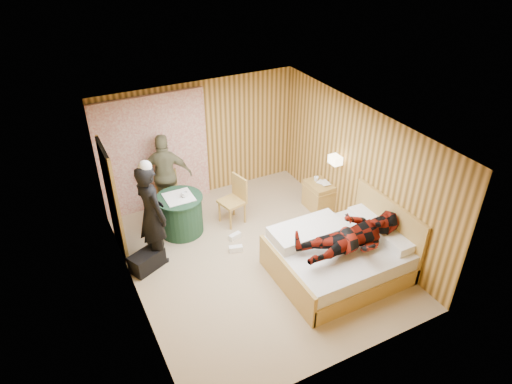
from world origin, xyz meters
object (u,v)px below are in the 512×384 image
woman_standing (152,214)px  man_at_table (166,175)px  wall_lamp (335,160)px  chair_near (235,196)px  bed (340,255)px  duffel_bag (147,260)px  round_table (181,214)px  nightstand (319,196)px  chair_far (169,190)px  man_on_bed (355,230)px

woman_standing → man_at_table: bearing=-42.6°
wall_lamp → chair_near: size_ratio=0.27×
wall_lamp → bed: (-0.80, -1.41, -0.96)m
wall_lamp → bed: size_ratio=0.12×
duffel_bag → woman_standing: size_ratio=0.31×
bed → man_at_table: bearing=123.4°
round_table → wall_lamp: bearing=-17.7°
nightstand → round_table: size_ratio=0.69×
wall_lamp → chair_near: (-1.74, 0.76, -0.74)m
nightstand → man_at_table: (-2.78, 1.27, 0.56)m
round_table → chair_far: bearing=89.5°
chair_near → nightstand: bearing=64.1°
bed → chair_far: bearing=123.7°
wall_lamp → man_on_bed: bearing=-115.2°
chair_far → woman_standing: 1.47m
bed → man_at_table: man_at_table is taller
bed → chair_near: (-0.94, 2.17, 0.23)m
wall_lamp → chair_near: 2.04m
nightstand → woman_standing: woman_standing is taller
nightstand → woman_standing: 3.48m
nightstand → round_table: 2.83m
round_table → nightstand: bearing=-10.7°
woman_standing → wall_lamp: bearing=-111.6°
bed → round_table: size_ratio=2.43×
bed → woman_standing: 3.25m
round_table → chair_far: (0.01, 0.70, 0.15)m
duffel_bag → man_at_table: bearing=34.5°
wall_lamp → chair_far: (-2.81, 1.60, -0.76)m
chair_near → man_on_bed: 2.62m
round_table → man_at_table: (0.00, 0.74, 0.47)m
woman_standing → man_on_bed: bearing=-142.3°
wall_lamp → chair_far: size_ratio=0.28×
nightstand → chair_far: bearing=156.2°
round_table → chair_near: size_ratio=0.91×
chair_far → chair_near: 1.36m
bed → duffel_bag: size_ratio=3.64×
man_at_table → man_on_bed: man_on_bed is taller
man_at_table → wall_lamp: bearing=169.3°
chair_far → woman_standing: (-0.66, -1.25, 0.40)m
nightstand → man_on_bed: 2.26m
woman_standing → chair_far: bearing=-43.5°
chair_far → chair_near: bearing=-34.3°
woman_standing → man_on_bed: man_on_bed is taller
wall_lamp → chair_near: bearing=156.6°
chair_near → man_at_table: (-1.08, 0.88, 0.30)m
wall_lamp → woman_standing: size_ratio=0.14×
duffel_bag → woman_standing: bearing=14.8°
wall_lamp → nightstand: wall_lamp is taller
bed → round_table: 3.07m
round_table → woman_standing: (-0.65, -0.56, 0.54)m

